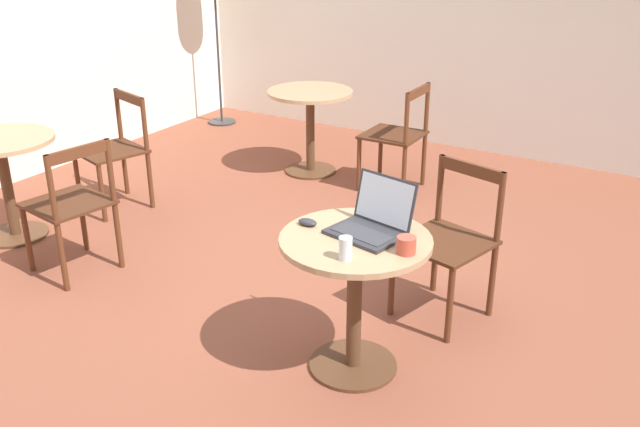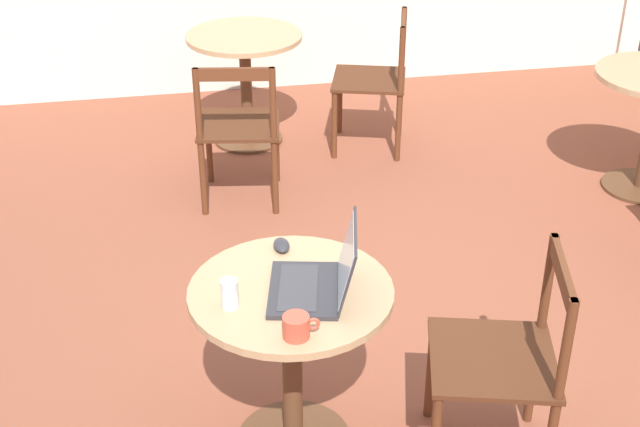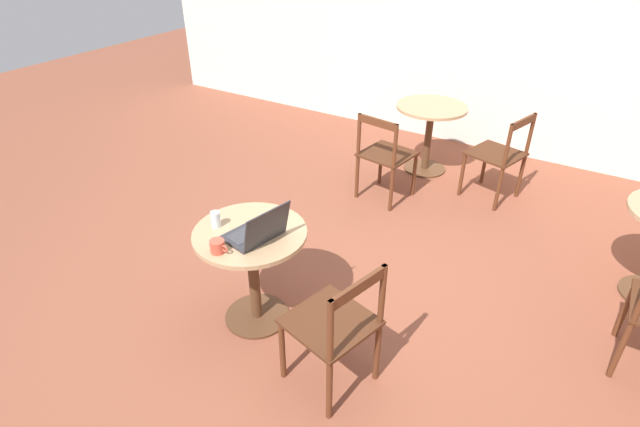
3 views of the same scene
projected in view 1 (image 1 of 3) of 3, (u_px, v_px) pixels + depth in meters
The scene contains 13 objects.
ground_plane at pixel (316, 297), 4.28m from camera, with size 16.00×16.00×0.00m, color brown.
wall_side at pixel (505, 6), 6.29m from camera, with size 0.06×9.40×2.70m.
cafe_table_near at pixel (355, 273), 3.42m from camera, with size 0.73×0.73×0.73m.
cafe_table_mid at pixel (310, 112), 6.10m from camera, with size 0.73×0.73×0.73m.
cafe_table_far at pixel (3, 165), 4.87m from camera, with size 0.73×0.73×0.73m.
chair_near_right at pixel (449, 241), 3.95m from camera, with size 0.55×0.55×0.87m.
chair_mid_front at pixel (398, 136), 5.75m from camera, with size 0.45×0.45×0.87m.
chair_far_right at pixel (116, 150), 5.42m from camera, with size 0.56×0.56×0.87m.
chair_far_front at pixel (72, 206), 4.41m from camera, with size 0.52×0.52×0.87m.
laptop at pixel (371, 223), 3.38m from camera, with size 0.36×0.39×0.25m.
mouse at pixel (308, 222), 3.48m from camera, with size 0.06×0.10×0.03m.
mug at pixel (407, 245), 3.19m from camera, with size 0.12×0.09×0.08m.
drinking_glass at pixel (346, 248), 3.12m from camera, with size 0.06×0.06×0.11m.
Camera 1 is at (-3.19, -1.94, 2.16)m, focal length 40.00 mm.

